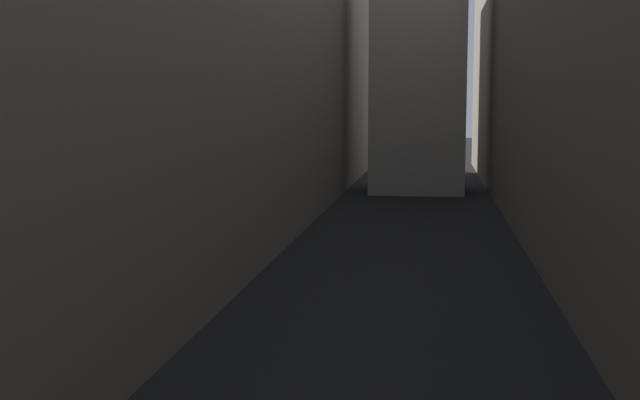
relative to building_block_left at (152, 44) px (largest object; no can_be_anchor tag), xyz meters
name	(u,v)px	position (x,y,z in m)	size (l,w,h in m)	color
ground_plane	(405,246)	(12.96, -2.00, -9.76)	(264.00, 264.00, 0.00)	black
building_block_left	(152,44)	(0.00, 0.00, 0.00)	(14.91, 108.00, 19.52)	gray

